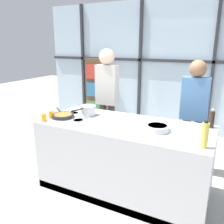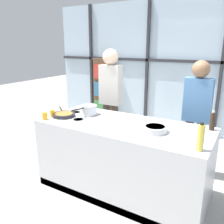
# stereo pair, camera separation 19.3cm
# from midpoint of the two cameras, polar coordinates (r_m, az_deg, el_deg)

# --- Properties ---
(ground_plane) EXTENTS (18.00, 18.00, 0.00)m
(ground_plane) POSITION_cam_midpoint_polar(r_m,az_deg,el_deg) (3.36, 0.95, -17.98)
(ground_plane) COLOR #ADA89E
(back_window_wall) EXTENTS (6.40, 0.10, 2.80)m
(back_window_wall) POSITION_cam_midpoint_polar(r_m,az_deg,el_deg) (5.29, 13.78, 10.43)
(back_window_wall) COLOR silver
(back_window_wall) RESTS_ON ground_plane
(bookshelf) EXTENTS (0.48, 0.19, 1.55)m
(bookshelf) POSITION_cam_midpoint_polar(r_m,az_deg,el_deg) (5.93, -4.89, 5.25)
(bookshelf) COLOR brown
(bookshelf) RESTS_ON ground_plane
(demo_island) EXTENTS (2.13, 0.92, 0.92)m
(demo_island) POSITION_cam_midpoint_polar(r_m,az_deg,el_deg) (3.12, 0.95, -10.95)
(demo_island) COLOR silver
(demo_island) RESTS_ON ground_plane
(spectator_far_left) EXTENTS (0.37, 0.25, 1.81)m
(spectator_far_left) POSITION_cam_midpoint_polar(r_m,az_deg,el_deg) (3.96, -2.61, 4.40)
(spectator_far_left) COLOR #47382D
(spectator_far_left) RESTS_ON ground_plane
(spectator_center_left) EXTENTS (0.37, 0.23, 1.68)m
(spectator_center_left) POSITION_cam_midpoint_polar(r_m,az_deg,el_deg) (3.53, 17.64, 0.57)
(spectator_center_left) COLOR #47382D
(spectator_center_left) RESTS_ON ground_plane
(frying_pan) EXTENTS (0.47, 0.42, 0.04)m
(frying_pan) POSITION_cam_midpoint_polar(r_m,az_deg,el_deg) (3.29, -13.44, -0.84)
(frying_pan) COLOR #232326
(frying_pan) RESTS_ON demo_island
(saucepan) EXTENTS (0.22, 0.39, 0.14)m
(saucepan) POSITION_cam_midpoint_polar(r_m,az_deg,el_deg) (3.31, -7.43, 0.45)
(saucepan) COLOR silver
(saucepan) RESTS_ON demo_island
(white_plate) EXTENTS (0.26, 0.26, 0.01)m
(white_plate) POSITION_cam_midpoint_polar(r_m,az_deg,el_deg) (2.91, 11.92, -3.33)
(white_plate) COLOR white
(white_plate) RESTS_ON demo_island
(mixing_bowl) EXTENTS (0.27, 0.27, 0.07)m
(mixing_bowl) POSITION_cam_midpoint_polar(r_m,az_deg,el_deg) (2.72, 8.85, -3.82)
(mixing_bowl) COLOR silver
(mixing_bowl) RESTS_ON demo_island
(oil_bottle) EXTENTS (0.07, 0.07, 0.27)m
(oil_bottle) POSITION_cam_midpoint_polar(r_m,az_deg,el_deg) (2.37, 19.28, -5.32)
(oil_bottle) COLOR #E0CC4C
(oil_bottle) RESTS_ON demo_island
(pepper_grinder) EXTENTS (0.06, 0.06, 0.23)m
(pepper_grinder) POSITION_cam_midpoint_polar(r_m,az_deg,el_deg) (2.98, 21.20, -1.63)
(pepper_grinder) COLOR #332319
(pepper_grinder) RESTS_ON demo_island
(juice_glass_near) EXTENTS (0.07, 0.07, 0.10)m
(juice_glass_near) POSITION_cam_midpoint_polar(r_m,az_deg,el_deg) (3.19, -17.75, -1.26)
(juice_glass_near) COLOR orange
(juice_glass_near) RESTS_ON demo_island
(juice_glass_far) EXTENTS (0.07, 0.07, 0.10)m
(juice_glass_far) POSITION_cam_midpoint_polar(r_m,az_deg,el_deg) (3.29, -16.06, -0.62)
(juice_glass_far) COLOR orange
(juice_glass_far) RESTS_ON demo_island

